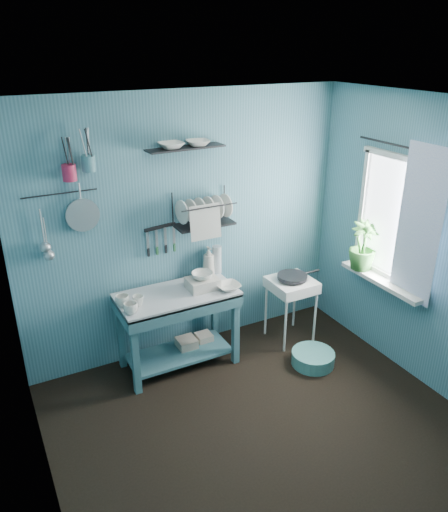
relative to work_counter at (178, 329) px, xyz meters
name	(u,v)px	position (x,y,z in m)	size (l,w,h in m)	color
floor	(268,433)	(0.26, -1.18, -0.38)	(3.20, 3.20, 0.00)	black
ceiling	(283,108)	(0.26, -1.18, 2.12)	(3.20, 3.20, 0.00)	silver
wall_back	(187,228)	(0.26, 0.32, 0.87)	(3.20, 3.20, 0.00)	#3D6D7D
wall_left	(33,356)	(-1.34, -1.18, 0.87)	(3.00, 3.00, 0.00)	#3D6D7D
wall_right	(436,252)	(1.86, -1.18, 0.87)	(3.00, 3.00, 0.00)	#3D6D7D
work_counter	(178,329)	(0.00, 0.00, 0.00)	(1.08, 0.54, 0.77)	#315E68
mug_left	(131,308)	(-0.48, -0.16, 0.43)	(0.12, 0.12, 0.10)	silver
mug_mid	(138,301)	(-0.38, -0.06, 0.43)	(0.10, 0.10, 0.09)	silver
mug_right	(123,301)	(-0.50, 0.00, 0.43)	(0.12, 0.12, 0.10)	silver
wash_tub	(203,283)	(0.25, -0.02, 0.43)	(0.28, 0.22, 0.10)	#B9B2A9
tub_bowl	(202,275)	(0.25, -0.02, 0.51)	(0.20, 0.20, 0.06)	silver
soap_bottle	(209,261)	(0.42, 0.20, 0.53)	(0.12, 0.12, 0.30)	#B9B2A9
water_bottle	(217,260)	(0.52, 0.22, 0.52)	(0.09, 0.09, 0.28)	#A8B4BB
counter_bowl	(228,287)	(0.45, -0.15, 0.41)	(0.22, 0.22, 0.05)	silver
hotplate_stand	(290,309)	(1.20, -0.11, -0.05)	(0.42, 0.42, 0.67)	silver
frying_pan	(292,277)	(1.20, -0.11, 0.33)	(0.30, 0.30, 0.04)	black
knife_strip	(160,227)	(-0.02, 0.29, 0.93)	(0.32, 0.02, 0.03)	black
dish_rack	(204,209)	(0.38, 0.19, 1.07)	(0.55, 0.24, 0.32)	black
upper_shelf	(186,148)	(0.22, 0.22, 1.64)	(0.70, 0.18, 0.01)	black
shelf_bowl_left	(171,146)	(0.09, 0.22, 1.66)	(0.21, 0.21, 0.05)	silver
shelf_bowl_right	(198,141)	(0.34, 0.22, 1.69)	(0.20, 0.20, 0.05)	silver
utensil_cup_magenta	(69,173)	(-0.77, 0.24, 1.53)	(0.11, 0.11, 0.13)	#B42146
utensil_cup_teal	(88,163)	(-0.61, 0.24, 1.59)	(0.11, 0.11, 0.13)	teal
colander	(83,215)	(-0.70, 0.27, 1.16)	(0.28, 0.28, 0.03)	#AAADB2
ladle_outer	(42,227)	(-1.03, 0.28, 1.11)	(0.01, 0.01, 0.30)	#AAADB2
ladle_inner	(46,235)	(-1.01, 0.28, 1.03)	(0.01, 0.01, 0.30)	#AAADB2
hook_rail	(60,194)	(-0.85, 0.29, 1.36)	(0.01, 0.01, 0.60)	black
window_glass	(397,220)	(1.84, -0.73, 1.02)	(1.10, 1.10, 0.00)	white
windowsill	(382,281)	(1.76, -0.73, 0.43)	(0.16, 0.95, 0.04)	silver
curtain	(419,226)	(1.78, -1.03, 1.07)	(1.35, 1.35, 0.00)	white
curtain_rod	(404,147)	(1.80, -0.73, 1.67)	(0.02, 0.02, 1.05)	black
potted_plant	(363,246)	(1.74, -0.46, 0.69)	(0.27, 0.27, 0.48)	#2C6327
storage_tin_large	(187,349)	(0.10, 0.05, -0.27)	(0.18, 0.18, 0.22)	gray
storage_tin_small	(204,343)	(0.30, 0.08, -0.28)	(0.15, 0.15, 0.20)	gray
floor_basin	(313,358)	(1.13, -0.60, -0.32)	(0.41, 0.41, 0.13)	teal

